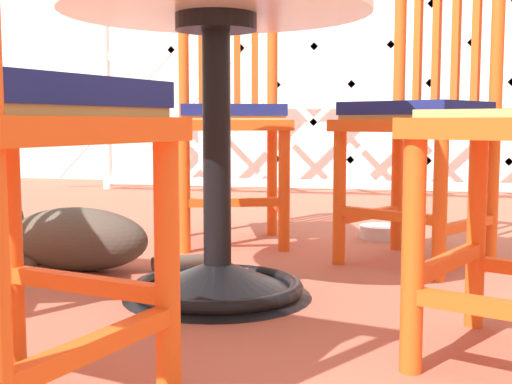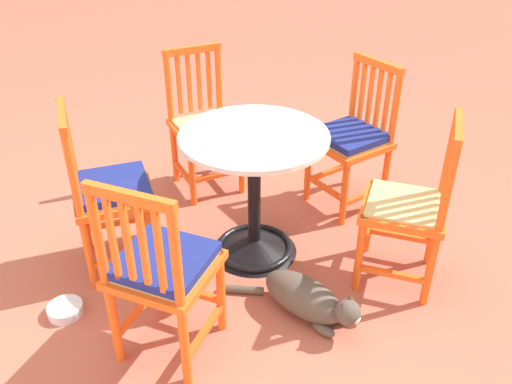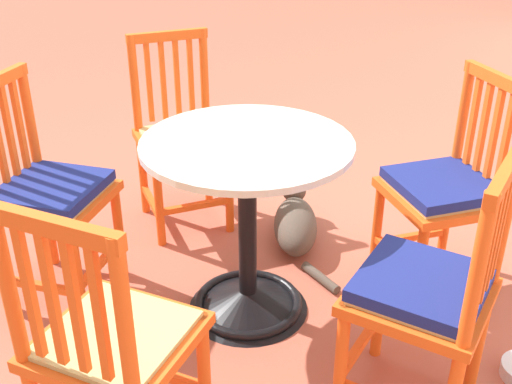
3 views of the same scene
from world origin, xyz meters
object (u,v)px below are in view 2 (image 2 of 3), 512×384
at_px(orange_chair_near_fence, 410,208).
at_px(orange_chair_tucked_in, 352,139).
at_px(cafe_table, 254,209).
at_px(orange_chair_by_planter, 162,270).
at_px(orange_chair_at_corner, 109,192).
at_px(tabby_cat, 309,300).
at_px(pet_water_bowl, 65,310).
at_px(orange_chair_facing_out, 204,126).

distance_m(orange_chair_near_fence, orange_chair_tucked_in, 0.75).
xyz_separation_m(cafe_table, orange_chair_by_planter, (-0.17, 0.78, 0.16)).
relative_size(orange_chair_at_corner, tabby_cat, 1.25).
bearing_deg(cafe_table, tabby_cat, 158.22).
bearing_deg(orange_chair_near_fence, orange_chair_at_corner, 35.92).
relative_size(orange_chair_at_corner, pet_water_bowl, 5.36).
distance_m(orange_chair_near_fence, tabby_cat, 0.67).
distance_m(orange_chair_facing_out, tabby_cat, 1.42).
bearing_deg(orange_chair_by_planter, pet_water_bowl, 20.02).
bearing_deg(pet_water_bowl, orange_chair_tucked_in, -105.48).
bearing_deg(tabby_cat, orange_chair_tucked_in, -67.18).
height_order(cafe_table, orange_chair_tucked_in, orange_chair_tucked_in).
distance_m(cafe_table, orange_chair_by_planter, 0.81).
xyz_separation_m(orange_chair_at_corner, orange_chair_by_planter, (-0.67, 0.23, 0.00)).
xyz_separation_m(cafe_table, orange_chair_facing_out, (0.73, -0.35, 0.15)).
bearing_deg(orange_chair_by_planter, orange_chair_near_fence, -116.43).
distance_m(orange_chair_at_corner, orange_chair_tucked_in, 1.47).
bearing_deg(tabby_cat, orange_chair_at_corner, 18.31).
height_order(orange_chair_facing_out, tabby_cat, orange_chair_facing_out).
xyz_separation_m(orange_chair_near_fence, tabby_cat, (0.19, 0.55, -0.34)).
relative_size(orange_chair_near_fence, tabby_cat, 1.25).
distance_m(orange_chair_facing_out, orange_chair_at_corner, 0.93).
bearing_deg(orange_chair_at_corner, orange_chair_facing_out, -75.97).
bearing_deg(orange_chair_tucked_in, orange_chair_facing_out, 26.94).
bearing_deg(orange_chair_at_corner, cafe_table, -132.25).
height_order(orange_chair_at_corner, orange_chair_near_fence, same).
relative_size(orange_chair_at_corner, orange_chair_by_planter, 1.00).
bearing_deg(orange_chair_facing_out, orange_chair_by_planter, 128.45).
xyz_separation_m(cafe_table, orange_chair_at_corner, (0.50, 0.55, 0.16)).
bearing_deg(cafe_table, orange_chair_tucked_in, -98.26).
relative_size(cafe_table, orange_chair_near_fence, 0.83).
bearing_deg(pet_water_bowl, orange_chair_at_corner, -73.09).
bearing_deg(orange_chair_at_corner, orange_chair_near_fence, -144.08).
bearing_deg(orange_chair_near_fence, orange_chair_tucked_in, -36.00).
bearing_deg(tabby_cat, orange_chair_by_planter, 57.62).
bearing_deg(pet_water_bowl, tabby_cat, -139.70).
distance_m(orange_chair_by_planter, tabby_cat, 0.76).
distance_m(cafe_table, pet_water_bowl, 1.08).
distance_m(orange_chair_at_corner, orange_chair_near_fence, 1.51).
bearing_deg(orange_chair_tucked_in, cafe_table, 81.74).
height_order(orange_chair_at_corner, pet_water_bowl, orange_chair_at_corner).
relative_size(orange_chair_by_planter, orange_chair_near_fence, 1.00).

